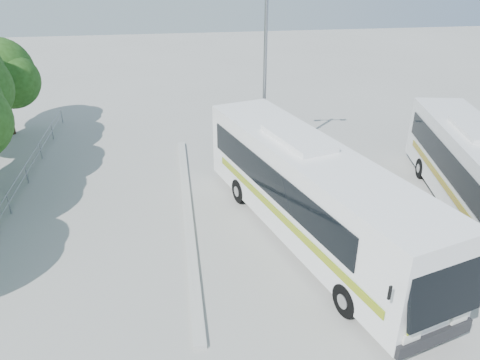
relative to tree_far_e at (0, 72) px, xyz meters
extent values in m
plane|color=#9F9F99|center=(12.63, -13.30, -3.89)|extent=(100.00, 100.00, 0.00)
cube|color=#B2B2AD|center=(10.33, -11.30, -3.81)|extent=(0.40, 16.00, 0.15)
cylinder|color=gray|center=(2.63, -9.30, -2.94)|extent=(0.06, 22.00, 0.06)
cylinder|color=gray|center=(2.63, -9.30, -3.34)|extent=(0.06, 22.00, 0.06)
cylinder|color=gray|center=(2.63, 0.70, -3.39)|extent=(0.06, 0.06, 1.00)
cylinder|color=#382314|center=(-0.07, 0.00, -2.50)|extent=(0.36, 0.36, 2.77)
sphere|color=#1D3C10|center=(0.68, -0.50, -0.42)|extent=(3.28, 3.28, 3.28)
cube|color=white|center=(15.03, -13.96, -1.81)|extent=(6.38, 13.56, 3.38)
cube|color=black|center=(16.89, -20.39, -1.39)|extent=(2.59, 1.20, 2.15)
cube|color=black|center=(13.49, -13.71, -1.39)|extent=(3.03, 10.25, 1.22)
cube|color=black|center=(16.19, -12.93, -1.39)|extent=(3.03, 10.25, 1.22)
cube|color=#15570C|center=(13.76, -14.67, -2.44)|extent=(3.25, 11.09, 0.31)
cylinder|color=black|center=(15.03, -18.47, -3.33)|extent=(0.63, 1.16, 1.11)
cylinder|color=black|center=(17.44, -17.77, -3.33)|extent=(0.63, 1.16, 1.11)
cylinder|color=black|center=(12.77, -10.69, -3.33)|extent=(0.63, 1.16, 1.11)
cylinder|color=black|center=(15.18, -9.99, -3.33)|extent=(0.63, 1.16, 1.11)
cube|color=silver|center=(22.63, -13.10, -2.01)|extent=(4.91, 12.29, 3.06)
cube|color=black|center=(21.50, -12.25, -1.63)|extent=(2.01, 9.44, 1.10)
cube|color=#13620E|center=(21.32, -13.13, -2.58)|extent=(2.16, 10.22, 0.28)
cylinder|color=black|center=(20.72, -16.70, -3.39)|extent=(0.50, 1.04, 1.00)
cylinder|color=black|center=(22.22, -9.53, -3.39)|extent=(0.50, 1.04, 1.00)
cylinder|color=black|center=(24.43, -9.99, -3.39)|extent=(0.50, 1.04, 1.00)
cylinder|color=gray|center=(14.63, -6.58, 0.54)|extent=(0.19, 0.19, 8.86)
camera|label=1|loc=(10.02, -29.33, 6.66)|focal=35.00mm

